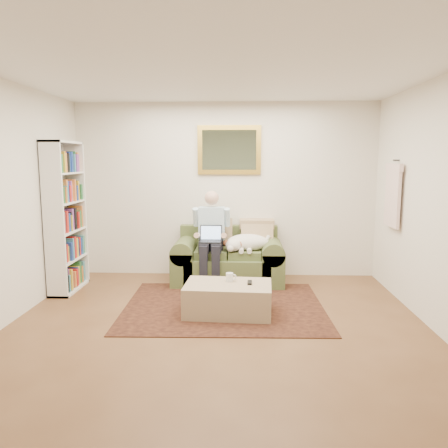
# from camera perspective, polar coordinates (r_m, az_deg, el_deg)

# --- Properties ---
(room_shell) EXTENTS (4.51, 5.00, 2.61)m
(room_shell) POSITION_cam_1_polar(r_m,az_deg,el_deg) (4.46, -0.97, 2.50)
(room_shell) COLOR brown
(room_shell) RESTS_ON ground
(rug) EXTENTS (2.42, 1.96, 0.01)m
(rug) POSITION_cam_1_polar(r_m,az_deg,el_deg) (5.37, -0.00, -10.66)
(rug) COLOR black
(rug) RESTS_ON room_shell
(sofa) EXTENTS (1.57, 0.80, 0.94)m
(sofa) POSITION_cam_1_polar(r_m,az_deg,el_deg) (6.33, 0.54, -5.19)
(sofa) COLOR #5A6937
(sofa) RESTS_ON room_shell
(seated_man) EXTENTS (0.52, 0.74, 1.32)m
(seated_man) POSITION_cam_1_polar(r_m,az_deg,el_deg) (6.12, -1.71, -1.94)
(seated_man) COLOR #8CC2D8
(seated_man) RESTS_ON sofa
(laptop) EXTENTS (0.30, 0.24, 0.22)m
(laptop) POSITION_cam_1_polar(r_m,az_deg,el_deg) (6.05, -1.75, -1.74)
(laptop) COLOR black
(laptop) RESTS_ON seated_man
(sleeping_dog) EXTENTS (0.65, 0.41, 0.24)m
(sleeping_dog) POSITION_cam_1_polar(r_m,az_deg,el_deg) (6.18, 3.14, -2.41)
(sleeping_dog) COLOR white
(sleeping_dog) RESTS_ON sofa
(ottoman) EXTENTS (1.01, 0.67, 0.36)m
(ottoman) POSITION_cam_1_polar(r_m,az_deg,el_deg) (5.08, 0.55, -9.73)
(ottoman) COLOR tan
(ottoman) RESTS_ON room_shell
(coffee_mug) EXTENTS (0.08, 0.08, 0.10)m
(coffee_mug) POSITION_cam_1_polar(r_m,az_deg,el_deg) (5.11, 0.73, -6.96)
(coffee_mug) COLOR white
(coffee_mug) RESTS_ON ottoman
(tv_remote) EXTENTS (0.05, 0.15, 0.02)m
(tv_remote) POSITION_cam_1_polar(r_m,az_deg,el_deg) (5.05, 3.37, -7.63)
(tv_remote) COLOR black
(tv_remote) RESTS_ON ottoman
(bookshelf) EXTENTS (0.28, 0.80, 2.00)m
(bookshelf) POSITION_cam_1_polar(r_m,az_deg,el_deg) (6.20, -20.00, 0.87)
(bookshelf) COLOR white
(bookshelf) RESTS_ON room_shell
(wall_mirror) EXTENTS (0.94, 0.04, 0.72)m
(wall_mirror) POSITION_cam_1_polar(r_m,az_deg,el_deg) (6.55, 0.68, 9.65)
(wall_mirror) COLOR gold
(wall_mirror) RESTS_ON room_shell
(hanging_shirt) EXTENTS (0.06, 0.52, 0.90)m
(hanging_shirt) POSITION_cam_1_polar(r_m,az_deg,el_deg) (6.01, 21.20, 3.94)
(hanging_shirt) COLOR #FDDDD1
(hanging_shirt) RESTS_ON room_shell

